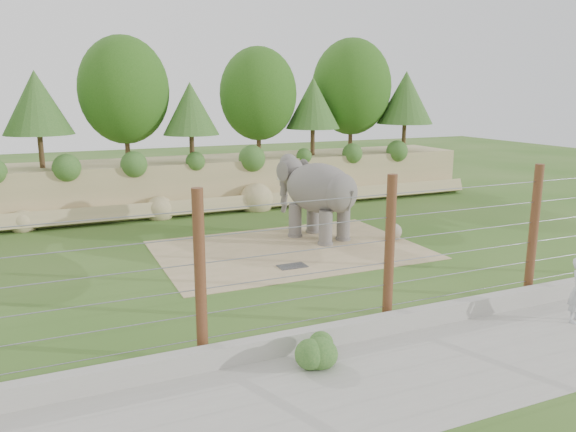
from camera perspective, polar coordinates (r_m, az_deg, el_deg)
name	(u,v)px	position (r m, az deg, el deg)	size (l,w,h in m)	color
ground	(312,274)	(19.03, 2.44, -5.92)	(90.00, 90.00, 0.00)	#305B19
back_embankment	(217,131)	(30.17, -7.24, 8.56)	(30.00, 5.52, 8.77)	tan
dirt_patch	(289,250)	(21.82, 0.14, -3.44)	(10.00, 7.00, 0.02)	tan
drain_grate	(292,266)	(19.74, 0.43, -5.11)	(1.00, 0.60, 0.03)	#262628
elephant	(319,200)	(23.16, 3.19, 1.67)	(1.75, 4.09, 3.31)	#68625C
stone_ball	(394,231)	(23.60, 10.69, -1.55)	(0.68, 0.68, 0.68)	gray
retaining_wall	(398,322)	(14.91, 11.09, -10.49)	(26.00, 0.35, 0.50)	#A29F96
walkway	(448,364)	(13.58, 15.99, -14.29)	(26.00, 4.00, 0.01)	#A29F96
barrier_fence	(389,251)	(14.72, 10.27, -3.54)	(20.26, 0.26, 4.00)	#51281A
walkway_shrub	(315,349)	(12.92, 2.75, -13.37)	(0.75, 0.75, 0.75)	#2B5A22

